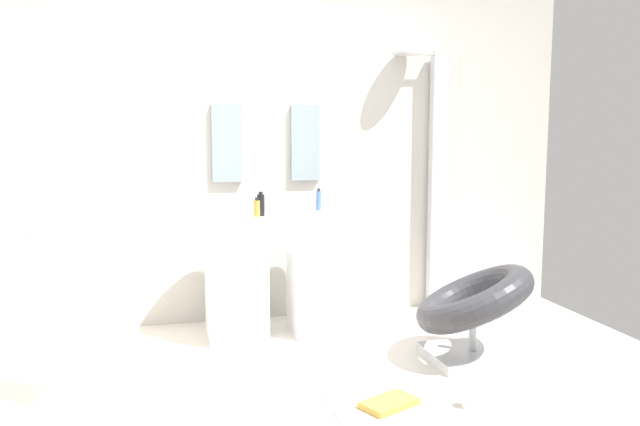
% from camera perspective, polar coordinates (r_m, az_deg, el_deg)
% --- Properties ---
extents(ground_plane, '(4.80, 3.60, 0.04)m').
position_cam_1_polar(ground_plane, '(3.81, -0.13, -15.80)').
color(ground_plane, silver).
extents(rear_partition, '(4.80, 0.10, 2.60)m').
position_cam_1_polar(rear_partition, '(5.11, -4.72, 5.42)').
color(rear_partition, beige).
rests_on(rear_partition, ground_plane).
extents(pedestal_sink_left, '(0.50, 0.50, 0.97)m').
position_cam_1_polar(pedestal_sink_left, '(4.69, -7.20, -4.95)').
color(pedestal_sink_left, white).
rests_on(pedestal_sink_left, ground_plane).
extents(pedestal_sink_right, '(0.50, 0.50, 0.97)m').
position_cam_1_polar(pedestal_sink_right, '(4.80, -0.08, -4.61)').
color(pedestal_sink_right, white).
rests_on(pedestal_sink_right, ground_plane).
extents(vanity_mirror_left, '(0.22, 0.03, 0.57)m').
position_cam_1_polar(vanity_mirror_left, '(5.00, -7.98, 5.91)').
color(vanity_mirror_left, '#8C9EA8').
extents(vanity_mirror_right, '(0.22, 0.03, 0.57)m').
position_cam_1_polar(vanity_mirror_right, '(5.10, -1.27, 6.01)').
color(vanity_mirror_right, '#8C9EA8').
extents(shower_column, '(0.49, 0.24, 2.05)m').
position_cam_1_polar(shower_column, '(5.41, 9.94, 3.11)').
color(shower_column, '#B7BABF').
rests_on(shower_column, ground_plane).
extents(lounge_chair, '(1.05, 1.04, 0.65)m').
position_cam_1_polar(lounge_chair, '(4.36, 13.00, -7.78)').
color(lounge_chair, '#B7BABF').
rests_on(lounge_chair, ground_plane).
extents(towel_rack, '(0.37, 0.22, 0.95)m').
position_cam_1_polar(towel_rack, '(3.77, -21.18, -6.14)').
color(towel_rack, '#B7BABF').
rests_on(towel_rack, ground_plane).
extents(area_rug, '(0.94, 0.77, 0.01)m').
position_cam_1_polar(area_rug, '(3.66, 9.05, -16.44)').
color(area_rug, beige).
rests_on(area_rug, ground_plane).
extents(magazine_ochre, '(0.34, 0.28, 0.03)m').
position_cam_1_polar(magazine_ochre, '(3.68, 5.94, -15.87)').
color(magazine_ochre, gold).
rests_on(magazine_ochre, area_rug).
extents(coffee_mug, '(0.07, 0.07, 0.09)m').
position_cam_1_polar(coffee_mug, '(3.72, 12.67, -15.32)').
color(coffee_mug, white).
rests_on(coffee_mug, area_rug).
extents(soap_bottle_black, '(0.05, 0.05, 0.17)m').
position_cam_1_polar(soap_bottle_black, '(4.59, -5.08, 0.70)').
color(soap_bottle_black, black).
rests_on(soap_bottle_black, pedestal_sink_left).
extents(soap_bottle_blue, '(0.04, 0.04, 0.16)m').
position_cam_1_polar(soap_bottle_blue, '(4.87, -0.11, 1.09)').
color(soap_bottle_blue, '#4C72B7').
rests_on(soap_bottle_blue, pedestal_sink_right).
extents(soap_bottle_amber, '(0.04, 0.04, 0.13)m').
position_cam_1_polar(soap_bottle_amber, '(4.54, -5.42, 0.41)').
color(soap_bottle_amber, '#C68C38').
rests_on(soap_bottle_amber, pedestal_sink_left).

